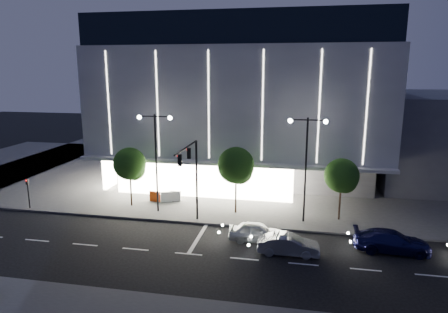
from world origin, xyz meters
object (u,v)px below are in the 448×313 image
at_px(ped_signal_far, 28,190).
at_px(car_third, 392,241).
at_px(traffic_mast, 192,168).
at_px(tree_left, 130,166).
at_px(barrier_b, 166,197).
at_px(barrier_c, 155,196).
at_px(tree_mid, 236,167).
at_px(car_lead, 256,232).
at_px(street_lamp_east, 306,154).
at_px(street_lamp_west, 156,149).
at_px(tree_right, 342,177).
at_px(car_second, 288,245).
at_px(barrier_d, 175,196).

xyz_separation_m(ped_signal_far, car_third, (31.19, -2.83, -1.12)).
height_order(traffic_mast, tree_left, traffic_mast).
relative_size(barrier_b, barrier_c, 1.00).
bearing_deg(tree_mid, tree_left, -180.00).
height_order(car_lead, barrier_c, car_lead).
height_order(street_lamp_east, tree_mid, street_lamp_east).
xyz_separation_m(street_lamp_east, tree_left, (-15.97, 1.02, -1.92)).
bearing_deg(street_lamp_east, street_lamp_west, 180.00).
xyz_separation_m(street_lamp_west, car_third, (19.19, -4.33, -5.19)).
xyz_separation_m(tree_right, car_second, (-4.09, -7.20, -3.17)).
xyz_separation_m(tree_left, barrier_c, (1.74, 1.49, -3.38)).
distance_m(street_lamp_west, tree_mid, 7.28).
height_order(street_lamp_west, street_lamp_east, same).
bearing_deg(barrier_b, car_second, -55.63).
relative_size(tree_left, car_lead, 1.35).
xyz_separation_m(ped_signal_far, barrier_b, (11.91, 4.11, -1.24)).
height_order(street_lamp_west, barrier_c, street_lamp_west).
height_order(car_second, car_third, car_third).
height_order(ped_signal_far, barrier_d, ped_signal_far).
height_order(street_lamp_east, tree_right, street_lamp_east).
xyz_separation_m(car_second, barrier_d, (-11.26, 9.22, -0.06)).
distance_m(street_lamp_west, ped_signal_far, 12.76).
xyz_separation_m(car_second, car_third, (7.26, 1.85, 0.05)).
height_order(tree_right, car_third, tree_right).
bearing_deg(tree_left, barrier_c, 40.55).
xyz_separation_m(traffic_mast, barrier_b, (-4.08, 5.27, -4.38)).
bearing_deg(car_second, tree_right, -30.05).
relative_size(traffic_mast, street_lamp_west, 0.79).
distance_m(traffic_mast, barrier_d, 7.92).
height_order(street_lamp_east, barrier_d, street_lamp_east).
relative_size(tree_right, car_second, 1.27).
bearing_deg(car_third, tree_left, 78.21).
relative_size(car_lead, car_third, 0.80).
relative_size(traffic_mast, barrier_c, 6.43).
relative_size(tree_mid, tree_right, 1.12).
bearing_deg(tree_left, barrier_b, 28.75).
height_order(tree_left, barrier_b, tree_left).
height_order(traffic_mast, street_lamp_east, street_lamp_east).
bearing_deg(barrier_d, tree_right, -9.60).
relative_size(street_lamp_east, car_lead, 2.12).
distance_m(street_lamp_west, barrier_b, 5.91).
xyz_separation_m(traffic_mast, car_lead, (5.49, -1.76, -4.31)).
xyz_separation_m(street_lamp_west, ped_signal_far, (-12.00, -1.50, -4.07)).
bearing_deg(barrier_d, car_lead, -42.36).
distance_m(traffic_mast, car_second, 9.69).
xyz_separation_m(ped_signal_far, barrier_d, (12.68, 4.55, -1.24)).
bearing_deg(tree_right, tree_mid, 180.00).
xyz_separation_m(traffic_mast, tree_right, (12.03, 3.68, -1.14)).
distance_m(street_lamp_east, tree_right, 3.81).
bearing_deg(tree_mid, traffic_mast, -129.42).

